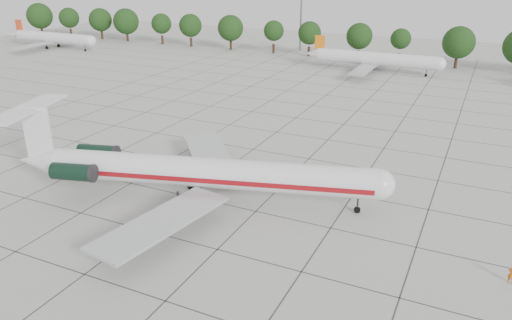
% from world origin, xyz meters
% --- Properties ---
extents(ground, '(260.00, 260.00, 0.00)m').
position_xyz_m(ground, '(0.00, 0.00, 0.00)').
color(ground, '#B7B8B0').
rests_on(ground, ground).
extents(apron_joints, '(170.00, 170.00, 0.02)m').
position_xyz_m(apron_joints, '(0.00, 15.00, 0.01)').
color(apron_joints, '#383838').
rests_on(apron_joints, ground).
extents(main_airliner, '(40.08, 30.82, 9.55)m').
position_xyz_m(main_airliner, '(-7.41, -0.62, 3.37)').
color(main_airliner, silver).
rests_on(main_airliner, ground).
extents(ground_crew, '(0.62, 0.41, 1.66)m').
position_xyz_m(ground_crew, '(23.63, -2.19, 0.83)').
color(ground_crew, '#CB560B').
rests_on(ground_crew, ground).
extents(bg_airliner_a, '(28.24, 27.20, 7.40)m').
position_xyz_m(bg_airliner_a, '(-95.19, 65.28, 2.91)').
color(bg_airliner_a, silver).
rests_on(bg_airliner_a, ground).
extents(bg_airliner_c, '(28.24, 27.20, 7.40)m').
position_xyz_m(bg_airliner_c, '(-4.66, 72.76, 2.91)').
color(bg_airliner_c, silver).
rests_on(bg_airliner_c, ground).
extents(tree_line, '(249.86, 8.44, 10.22)m').
position_xyz_m(tree_line, '(-11.68, 85.00, 5.98)').
color(tree_line, '#332114').
rests_on(tree_line, ground).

